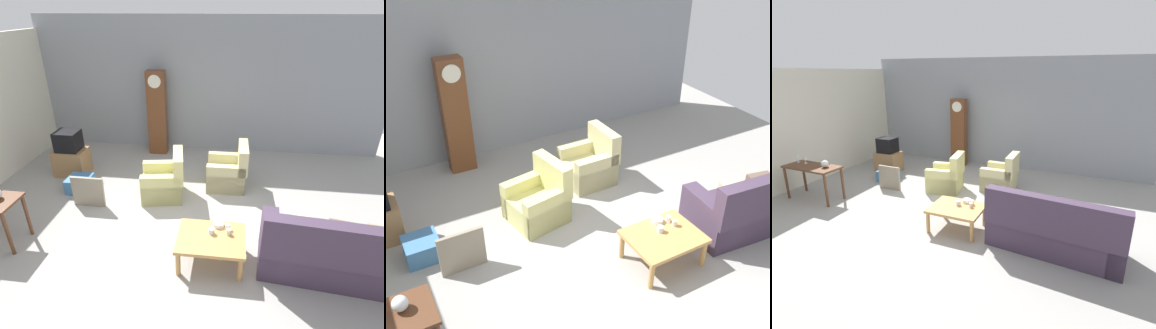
{
  "view_description": "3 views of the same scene",
  "coord_description": "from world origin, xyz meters",
  "views": [
    {
      "loc": [
        0.59,
        -4.05,
        3.36
      ],
      "look_at": [
        -0.02,
        0.66,
        0.95
      ],
      "focal_mm": 29.4,
      "sensor_mm": 36.0,
      "label": 1
    },
    {
      "loc": [
        -2.79,
        -3.96,
        4.18
      ],
      "look_at": [
        -0.19,
        0.66,
        1.05
      ],
      "focal_mm": 41.93,
      "sensor_mm": 36.0,
      "label": 2
    },
    {
      "loc": [
        2.49,
        -5.08,
        2.8
      ],
      "look_at": [
        0.13,
        0.42,
        0.94
      ],
      "focal_mm": 28.01,
      "sensor_mm": 36.0,
      "label": 3
    }
  ],
  "objects": [
    {
      "name": "cup_blue_rimmed",
      "position": [
        0.4,
        -0.47,
        0.48
      ],
      "size": [
        0.09,
        0.09,
        0.09
      ],
      "primitive_type": "cylinder",
      "color": "silver",
      "rests_on": "coffee_table_wood"
    },
    {
      "name": "pegboard_wall_left",
      "position": [
        -4.2,
        0.4,
        1.44
      ],
      "size": [
        0.12,
        6.4,
        2.88
      ],
      "primitive_type": "cube",
      "color": "silver",
      "rests_on": "ground_plane"
    },
    {
      "name": "glass_dome_cloche",
      "position": [
        -2.8,
        -0.51,
        0.86
      ],
      "size": [
        0.16,
        0.16,
        0.16
      ],
      "primitive_type": "sphere",
      "color": "silver",
      "rests_on": "console_table_dark"
    },
    {
      "name": "cup_white_porcelain",
      "position": [
        0.63,
        -0.35,
        0.48
      ],
      "size": [
        0.08,
        0.08,
        0.09
      ],
      "primitive_type": "cylinder",
      "color": "white",
      "rests_on": "coffee_table_wood"
    },
    {
      "name": "ground_plane",
      "position": [
        0.0,
        0.0,
        0.0
      ],
      "size": [
        10.4,
        10.4,
        0.0
      ],
      "primitive_type": "plane",
      "color": "#999691"
    },
    {
      "name": "wine_glass_tall",
      "position": [
        -3.66,
        -0.48,
        0.93
      ],
      "size": [
        0.08,
        0.08,
        0.22
      ],
      "color": "silver",
      "rests_on": "console_table_dark"
    },
    {
      "name": "console_table_dark",
      "position": [
        -3.15,
        -0.56,
        0.67
      ],
      "size": [
        1.3,
        0.56,
        0.78
      ],
      "color": "#56331E",
      "rests_on": "ground_plane"
    },
    {
      "name": "grandfather_clock",
      "position": [
        -1.19,
        3.13,
        1.02
      ],
      "size": [
        0.44,
        0.3,
        2.04
      ],
      "color": "brown",
      "rests_on": "ground_plane"
    },
    {
      "name": "tv_crt",
      "position": [
        -2.83,
        1.76,
        0.78
      ],
      "size": [
        0.48,
        0.44,
        0.42
      ],
      "primitive_type": "cube",
      "color": "black",
      "rests_on": "tv_stand_cabinet"
    },
    {
      "name": "wine_glass_mid",
      "position": [
        -3.44,
        -0.48,
        0.9
      ],
      "size": [
        0.07,
        0.07,
        0.18
      ],
      "color": "silver",
      "rests_on": "console_table_dark"
    },
    {
      "name": "framed_picture_leaning",
      "position": [
        -1.94,
        0.59,
        0.3
      ],
      "size": [
        0.6,
        0.05,
        0.59
      ],
      "primitive_type": "cube",
      "color": "gray",
      "rests_on": "ground_plane"
    },
    {
      "name": "couch_floral",
      "position": [
        2.14,
        -0.6,
        0.36
      ],
      "size": [
        2.17,
        1.08,
        1.04
      ],
      "color": "#423347",
      "rests_on": "ground_plane"
    },
    {
      "name": "cup_cream_tall",
      "position": [
        0.65,
        -0.46,
        0.48
      ],
      "size": [
        0.07,
        0.07,
        0.09
      ],
      "primitive_type": "cylinder",
      "color": "beige",
      "rests_on": "coffee_table_wood"
    },
    {
      "name": "armchair_olive_far",
      "position": [
        0.6,
        1.66,
        0.31
      ],
      "size": [
        0.8,
        0.77,
        0.92
      ],
      "color": "#C2BA84",
      "rests_on": "ground_plane"
    },
    {
      "name": "storage_box_blue",
      "position": [
        -2.36,
        1.09,
        0.15
      ],
      "size": [
        0.45,
        0.47,
        0.29
      ],
      "primitive_type": "cube",
      "color": "teal",
      "rests_on": "ground_plane"
    },
    {
      "name": "garage_door_wall",
      "position": [
        0.0,
        3.6,
        1.6
      ],
      "size": [
        8.4,
        0.16,
        3.2
      ],
      "primitive_type": "cube",
      "color": "gray",
      "rests_on": "ground_plane"
    },
    {
      "name": "coffee_table_wood",
      "position": [
        0.41,
        -0.55,
        0.38
      ],
      "size": [
        0.96,
        0.76,
        0.44
      ],
      "color": "tan",
      "rests_on": "ground_plane"
    },
    {
      "name": "tv_stand_cabinet",
      "position": [
        -2.83,
        1.76,
        0.29
      ],
      "size": [
        0.68,
        0.52,
        0.57
      ],
      "primitive_type": "cube",
      "color": "#997047",
      "rests_on": "ground_plane"
    },
    {
      "name": "armchair_olive_near",
      "position": [
        -0.62,
        1.1,
        0.31
      ],
      "size": [
        0.91,
        0.88,
        0.92
      ],
      "color": "#CCC67A",
      "rests_on": "ground_plane"
    },
    {
      "name": "bowl_white_stacked",
      "position": [
        0.49,
        -0.29,
        0.47
      ],
      "size": [
        0.17,
        0.17,
        0.06
      ],
      "primitive_type": "cylinder",
      "color": "white",
      "rests_on": "coffee_table_wood"
    }
  ]
}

